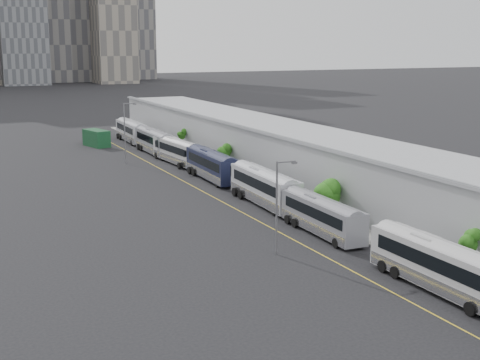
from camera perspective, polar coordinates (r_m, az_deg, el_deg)
sidewalk at (r=74.68m, az=9.11°, el=-2.71°), size 10.00×170.00×0.12m
lane_line at (r=69.52m, az=1.89°, el=-3.68°), size 0.12×160.00×0.02m
depot at (r=76.19m, az=11.68°, el=0.15°), size 12.45×160.40×7.20m
bus_2 at (r=52.78m, az=16.59°, el=-7.33°), size 2.96×13.32×3.89m
bus_3 at (r=65.61m, az=7.02°, el=-3.32°), size 2.79×12.43×3.62m
bus_4 at (r=77.08m, az=2.12°, el=-0.84°), size 3.41×14.09×4.09m
bus_5 at (r=91.12m, az=-2.40°, el=1.07°), size 3.18×13.69×3.98m
bus_6 at (r=103.94m, az=-5.42°, el=2.30°), size 3.53×13.27×3.83m
bus_7 at (r=113.63m, az=-7.28°, el=3.10°), size 3.05×13.77×4.02m
bus_8 at (r=128.16m, az=-9.24°, el=3.99°), size 3.07×13.68×3.98m
tree_1 at (r=56.15m, az=18.89°, el=-5.02°), size 1.52×1.52×3.66m
tree_2 at (r=70.80m, az=7.41°, el=-0.97°), size 2.92×2.92×4.49m
tree_3 at (r=95.58m, az=-1.38°, el=2.42°), size 1.92×1.92×4.06m
tree_4 at (r=112.78m, az=-4.99°, el=3.81°), size 1.21×1.21×3.82m
street_lamp_near at (r=58.31m, az=3.33°, el=-1.78°), size 2.04×0.22×8.35m
street_lamp_far at (r=104.36m, az=-9.72°, el=4.31°), size 2.04×0.22×9.37m
shipping_container at (r=123.47m, az=-12.15°, el=3.51°), size 4.02×6.31×2.99m
suv at (r=130.17m, az=-12.45°, el=3.61°), size 4.82×6.62×1.67m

